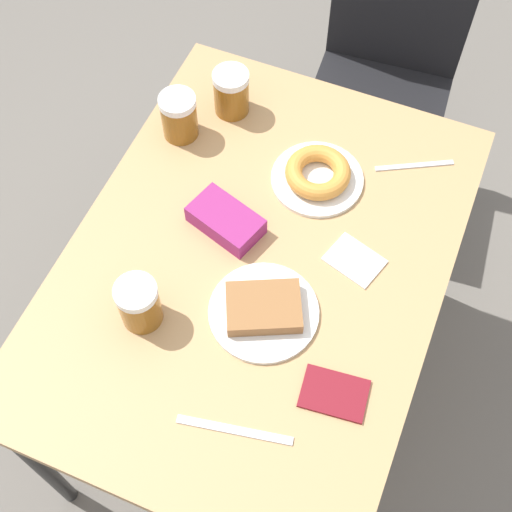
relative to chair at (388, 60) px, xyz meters
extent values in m
plane|color=#666059|center=(-0.05, -0.88, -0.54)|extent=(8.00, 8.00, 0.00)
cube|color=tan|center=(-0.05, -0.88, 0.19)|extent=(0.78, 1.08, 0.03)
cylinder|color=black|center=(-0.40, -1.38, -0.18)|extent=(0.04, 0.04, 0.71)
cylinder|color=black|center=(-0.40, -0.38, -0.18)|extent=(0.04, 0.04, 0.71)
cylinder|color=black|center=(0.30, -0.38, -0.18)|extent=(0.04, 0.04, 0.71)
cube|color=black|center=(0.01, -0.10, -0.10)|extent=(0.43, 0.43, 0.02)
cube|color=black|center=(-0.01, 0.08, 0.14)|extent=(0.40, 0.06, 0.45)
cylinder|color=black|center=(-0.15, -0.29, -0.32)|extent=(0.03, 0.03, 0.43)
cylinder|color=black|center=(0.20, -0.26, -0.32)|extent=(0.03, 0.03, 0.43)
cylinder|color=black|center=(-0.18, 0.06, -0.32)|extent=(0.03, 0.03, 0.43)
cylinder|color=black|center=(0.17, 0.09, -0.32)|extent=(0.03, 0.03, 0.43)
cylinder|color=white|center=(0.01, -0.99, 0.21)|extent=(0.22, 0.22, 0.01)
cube|color=brown|center=(0.01, -0.99, 0.23)|extent=(0.18, 0.16, 0.03)
cylinder|color=white|center=(-0.01, -0.64, 0.21)|extent=(0.21, 0.21, 0.01)
torus|color=#D18938|center=(-0.01, -0.64, 0.23)|extent=(0.15, 0.15, 0.04)
cylinder|color=#8C5619|center=(-0.35, -0.63, 0.25)|extent=(0.08, 0.08, 0.10)
cylinder|color=white|center=(-0.35, -0.63, 0.31)|extent=(0.08, 0.08, 0.02)
cylinder|color=#8C5619|center=(-0.22, -1.09, 0.25)|extent=(0.08, 0.08, 0.10)
cylinder|color=white|center=(-0.22, -1.09, 0.31)|extent=(0.08, 0.08, 0.02)
cylinder|color=#8C5619|center=(-0.27, -0.51, 0.25)|extent=(0.08, 0.08, 0.10)
cylinder|color=white|center=(-0.27, -0.51, 0.31)|extent=(0.08, 0.08, 0.02)
cube|color=white|center=(0.14, -0.80, 0.21)|extent=(0.13, 0.12, 0.00)
cube|color=silver|center=(0.19, -0.51, 0.21)|extent=(0.17, 0.10, 0.00)
cube|color=silver|center=(0.05, -1.23, 0.21)|extent=(0.22, 0.06, 0.00)
cube|color=maroon|center=(0.20, -1.10, 0.21)|extent=(0.14, 0.10, 0.01)
cube|color=#8C2366|center=(-0.15, -0.83, 0.23)|extent=(0.18, 0.13, 0.05)
camera|label=1|loc=(0.23, -1.58, 1.51)|focal=50.00mm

